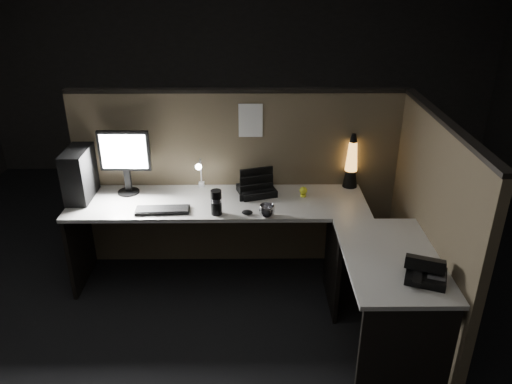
{
  "coord_description": "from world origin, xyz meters",
  "views": [
    {
      "loc": [
        0.11,
        -2.87,
        2.46
      ],
      "look_at": [
        0.14,
        0.35,
        0.92
      ],
      "focal_mm": 35.0,
      "sensor_mm": 36.0,
      "label": 1
    }
  ],
  "objects_px": {
    "pc_tower": "(79,174)",
    "lava_lamp": "(351,165)",
    "keyboard": "(163,210)",
    "desk_phone": "(425,271)",
    "monitor": "(125,156)"
  },
  "relations": [
    {
      "from": "keyboard",
      "to": "desk_phone",
      "type": "distance_m",
      "value": 1.89
    },
    {
      "from": "keyboard",
      "to": "lava_lamp",
      "type": "bearing_deg",
      "value": 13.97
    },
    {
      "from": "keyboard",
      "to": "lava_lamp",
      "type": "height_order",
      "value": "lava_lamp"
    },
    {
      "from": "desk_phone",
      "to": "keyboard",
      "type": "bearing_deg",
      "value": 173.69
    },
    {
      "from": "monitor",
      "to": "lava_lamp",
      "type": "distance_m",
      "value": 1.8
    },
    {
      "from": "monitor",
      "to": "desk_phone",
      "type": "xyz_separation_m",
      "value": [
        2.01,
        -1.21,
        -0.26
      ]
    },
    {
      "from": "monitor",
      "to": "keyboard",
      "type": "distance_m",
      "value": 0.56
    },
    {
      "from": "keyboard",
      "to": "desk_phone",
      "type": "bearing_deg",
      "value": -29.84
    },
    {
      "from": "desk_phone",
      "to": "lava_lamp",
      "type": "bearing_deg",
      "value": 120.12
    },
    {
      "from": "pc_tower",
      "to": "keyboard",
      "type": "xyz_separation_m",
      "value": [
        0.67,
        -0.25,
        -0.19
      ]
    },
    {
      "from": "keyboard",
      "to": "desk_phone",
      "type": "relative_size",
      "value": 1.41
    },
    {
      "from": "keyboard",
      "to": "lava_lamp",
      "type": "distance_m",
      "value": 1.55
    },
    {
      "from": "pc_tower",
      "to": "lava_lamp",
      "type": "bearing_deg",
      "value": 5.27
    },
    {
      "from": "pc_tower",
      "to": "lava_lamp",
      "type": "xyz_separation_m",
      "value": [
        2.14,
        0.19,
        -0.01
      ]
    },
    {
      "from": "keyboard",
      "to": "desk_phone",
      "type": "xyz_separation_m",
      "value": [
        1.68,
        -0.87,
        0.04
      ]
    }
  ]
}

